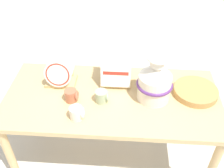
# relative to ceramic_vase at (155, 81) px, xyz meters

# --- Properties ---
(ground_plane) EXTENTS (14.00, 14.00, 0.00)m
(ground_plane) POSITION_rel_ceramic_vase_xyz_m (-0.28, -0.01, -0.84)
(ground_plane) COLOR beige
(display_table) EXTENTS (1.48, 0.70, 0.70)m
(display_table) POSITION_rel_ceramic_vase_xyz_m (-0.28, -0.01, -0.22)
(display_table) COLOR tan
(display_table) RESTS_ON ground_plane
(ceramic_vase) EXTENTS (0.24, 0.24, 0.33)m
(ceramic_vase) POSITION_rel_ceramic_vase_xyz_m (0.00, 0.00, 0.00)
(ceramic_vase) COLOR white
(ceramic_vase) RESTS_ON display_table
(dish_rack_round_plates) EXTENTS (0.21, 0.18, 0.22)m
(dish_rack_round_plates) POSITION_rel_ceramic_vase_xyz_m (-0.66, 0.11, -0.06)
(dish_rack_round_plates) COLOR tan
(dish_rack_round_plates) RESTS_ON display_table
(dish_rack_square_plates) EXTENTS (0.21, 0.18, 0.23)m
(dish_rack_square_plates) POSITION_rel_ceramic_vase_xyz_m (-0.26, 0.15, -0.05)
(dish_rack_square_plates) COLOR tan
(dish_rack_square_plates) RESTS_ON display_table
(wicker_charger_stack) EXTENTS (0.30, 0.30, 0.04)m
(wicker_charger_stack) POSITION_rel_ceramic_vase_xyz_m (0.29, 0.06, -0.12)
(wicker_charger_stack) COLOR tan
(wicker_charger_stack) RESTS_ON display_table
(mug_sage_glaze) EXTENTS (0.09, 0.08, 0.09)m
(mug_sage_glaze) POSITION_rel_ceramic_vase_xyz_m (-0.34, -0.06, -0.10)
(mug_sage_glaze) COLOR #9EB28E
(mug_sage_glaze) RESTS_ON display_table
(mug_cream_glaze) EXTENTS (0.09, 0.08, 0.09)m
(mug_cream_glaze) POSITION_rel_ceramic_vase_xyz_m (-0.48, -0.22, -0.10)
(mug_cream_glaze) COLOR silver
(mug_cream_glaze) RESTS_ON display_table
(mug_terracotta_glaze) EXTENTS (0.09, 0.08, 0.09)m
(mug_terracotta_glaze) POSITION_rel_ceramic_vase_xyz_m (-0.55, -0.07, -0.10)
(mug_terracotta_glaze) COLOR #B76647
(mug_terracotta_glaze) RESTS_ON display_table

